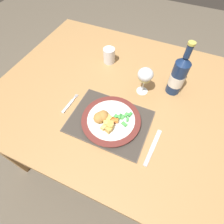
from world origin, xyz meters
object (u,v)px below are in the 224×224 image
at_px(dinner_plate, 111,120).
at_px(drinking_cup, 109,55).
at_px(dining_table, 121,101).
at_px(bottle, 178,76).
at_px(fork, 69,105).
at_px(wine_glass, 145,76).
at_px(table_knife, 151,150).

height_order(dinner_plate, drinking_cup, drinking_cup).
bearing_deg(dining_table, bottle, 25.47).
relative_size(fork, wine_glass, 0.86).
relative_size(dinner_plate, bottle, 0.95).
relative_size(fork, bottle, 0.45).
distance_m(dinner_plate, wine_glass, 0.27).
height_order(dining_table, wine_glass, wine_glass).
bearing_deg(wine_glass, table_knife, -65.02).
xyz_separation_m(dinner_plate, table_knife, (0.22, -0.06, -0.01)).
height_order(fork, drinking_cup, drinking_cup).
bearing_deg(bottle, fork, -145.82).
xyz_separation_m(dinner_plate, fork, (-0.24, 0.01, -0.01)).
bearing_deg(bottle, wine_glass, -154.27).
distance_m(dining_table, drinking_cup, 0.29).
distance_m(bottle, drinking_cup, 0.42).
relative_size(dinner_plate, fork, 2.10).
bearing_deg(dining_table, table_knife, -46.88).
xyz_separation_m(dining_table, table_knife, (0.24, -0.26, 0.08)).
bearing_deg(dining_table, drinking_cup, 129.37).
distance_m(fork, table_knife, 0.46).
bearing_deg(wine_glass, bottle, 25.73).
bearing_deg(table_knife, fork, 171.47).
bearing_deg(bottle, table_knife, -90.62).
xyz_separation_m(table_knife, drinking_cup, (-0.41, 0.46, 0.04)).
xyz_separation_m(fork, drinking_cup, (0.05, 0.39, 0.04)).
relative_size(dinner_plate, drinking_cup, 3.09).
height_order(wine_glass, bottle, bottle).
distance_m(dinner_plate, table_knife, 0.23).
height_order(dinner_plate, wine_glass, wine_glass).
xyz_separation_m(wine_glass, drinking_cup, (-0.26, 0.15, -0.07)).
xyz_separation_m(dinner_plate, drinking_cup, (-0.19, 0.40, 0.03)).
distance_m(table_knife, drinking_cup, 0.62).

